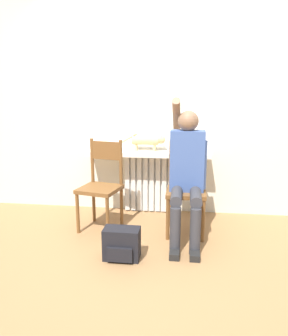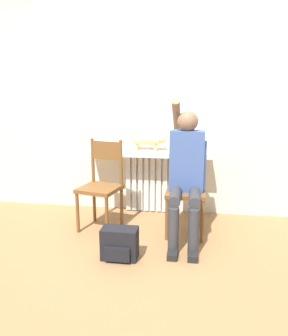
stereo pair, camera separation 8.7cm
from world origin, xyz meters
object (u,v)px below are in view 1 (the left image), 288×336
object	(u,v)px
chair_left	(101,184)
person	(187,169)
cat	(149,141)
chair_right	(186,187)
backpack	(122,244)

from	to	relation	value
chair_left	person	world-z (taller)	person
person	cat	size ratio (longest dim) A/B	2.63
chair_right	person	bearing A→B (deg)	-89.37
chair_right	person	xyz separation A→B (m)	(0.00, -0.12, 0.22)
chair_right	cat	xyz separation A→B (m)	(-0.45, 0.50, 0.41)
backpack	chair_right	bearing A→B (deg)	50.03
chair_right	backpack	xyz separation A→B (m)	(-0.55, -0.66, -0.35)
cat	backpack	xyz separation A→B (m)	(-0.10, -1.16, -0.76)
chair_left	person	distance (m)	0.93
chair_left	cat	bearing A→B (deg)	61.10
person	backpack	bearing A→B (deg)	-135.71
chair_left	backpack	distance (m)	0.82
backpack	cat	bearing A→B (deg)	85.02
chair_left	cat	distance (m)	0.79
chair_left	chair_right	distance (m)	0.90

